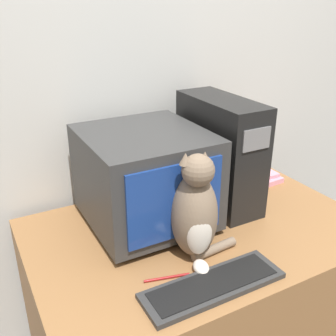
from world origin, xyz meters
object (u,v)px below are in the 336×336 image
(crt_monitor, at_px, (145,177))
(pen, at_px, (167,278))
(computer_tower, at_px, (220,152))
(book_stack, at_px, (260,174))
(cat, at_px, (195,213))
(keyboard, at_px, (213,285))

(crt_monitor, xyz_separation_m, pen, (-0.10, -0.35, -0.19))
(computer_tower, xyz_separation_m, pen, (-0.45, -0.36, -0.23))
(crt_monitor, relative_size, pen, 3.23)
(computer_tower, distance_m, book_stack, 0.40)
(crt_monitor, height_order, pen, crt_monitor)
(book_stack, relative_size, pen, 1.39)
(cat, bearing_deg, crt_monitor, 118.58)
(cat, xyz_separation_m, book_stack, (0.63, 0.38, -0.15))
(book_stack, bearing_deg, computer_tower, -164.37)
(computer_tower, height_order, keyboard, computer_tower)
(crt_monitor, xyz_separation_m, cat, (0.05, -0.28, -0.03))
(keyboard, xyz_separation_m, book_stack, (0.67, 0.56, 0.01))
(book_stack, bearing_deg, pen, -149.63)
(crt_monitor, bearing_deg, pen, -105.21)
(keyboard, distance_m, pen, 0.15)
(book_stack, xyz_separation_m, pen, (-0.78, -0.46, -0.02))
(crt_monitor, relative_size, cat, 1.22)
(computer_tower, bearing_deg, keyboard, -126.08)
(crt_monitor, height_order, book_stack, crt_monitor)
(crt_monitor, xyz_separation_m, keyboard, (0.01, -0.46, -0.19))
(computer_tower, xyz_separation_m, cat, (-0.30, -0.29, -0.06))
(crt_monitor, xyz_separation_m, book_stack, (0.68, 0.10, -0.18))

